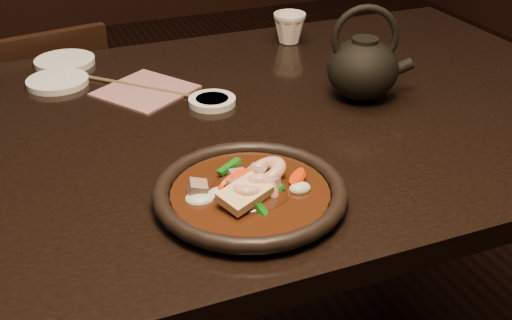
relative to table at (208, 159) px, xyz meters
name	(u,v)px	position (x,y,z in m)	size (l,w,h in m)	color
table	(208,159)	(0.00, 0.00, 0.00)	(1.60, 0.90, 0.75)	black
chair	(41,155)	(-0.27, 0.60, -0.25)	(0.43, 0.43, 0.79)	black
plate	(250,194)	(-0.02, -0.27, 0.09)	(0.28, 0.28, 0.03)	black
stirfry	(250,191)	(-0.02, -0.27, 0.10)	(0.19, 0.14, 0.06)	#331609
soy_dish	(212,101)	(0.03, 0.07, 0.08)	(0.09, 0.09, 0.01)	white
saucer_left	(58,81)	(-0.22, 0.28, 0.08)	(0.12, 0.12, 0.01)	white
saucer_right	(65,62)	(-0.19, 0.39, 0.08)	(0.13, 0.13, 0.01)	white
tea_cup	(289,27)	(0.32, 0.33, 0.11)	(0.08, 0.07, 0.08)	white
chopsticks	(139,86)	(-0.08, 0.20, 0.08)	(0.19, 0.19, 0.01)	tan
napkin	(145,91)	(-0.07, 0.17, 0.08)	(0.16, 0.16, 0.00)	#A06562
teapot	(363,66)	(0.31, -0.02, 0.14)	(0.16, 0.13, 0.18)	black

